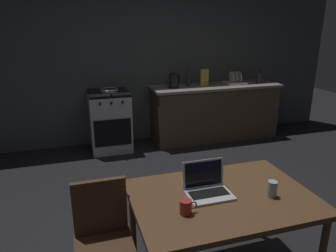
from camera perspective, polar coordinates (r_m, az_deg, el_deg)
ground_plane at (r=3.43m, az=4.05°, el=-16.14°), size 12.00×12.00×0.00m
back_wall at (r=5.33m, az=-2.37°, el=12.68°), size 6.40×0.10×2.84m
kitchen_counter at (r=5.51m, az=8.27°, el=2.55°), size 2.16×0.64×0.92m
stove_oven at (r=5.03m, az=-10.27°, el=0.90°), size 0.60×0.62×0.92m
dining_table at (r=2.42m, az=9.54°, el=-13.45°), size 1.30×0.90×0.74m
chair at (r=2.41m, az=-11.46°, el=-18.48°), size 0.40×0.40×0.89m
laptop at (r=2.37m, az=7.02°, el=-10.87°), size 0.32×0.25×0.23m
electric_kettle at (r=5.11m, az=1.02°, el=8.04°), size 0.18×0.16×0.23m
bottle at (r=5.72m, az=15.89°, el=8.49°), size 0.07×0.07×0.24m
frying_pan at (r=4.89m, az=-10.37°, el=6.25°), size 0.27×0.44×0.05m
coffee_mug at (r=2.14m, az=3.21°, el=-14.16°), size 0.12×0.08×0.10m
drinking_glass at (r=2.43m, az=18.00°, el=-10.58°), size 0.07×0.07×0.12m
cereal_box at (r=5.31m, az=6.46°, el=8.57°), size 0.13×0.05×0.27m
dish_rack at (r=5.55m, az=11.82°, el=7.82°), size 0.34×0.26×0.21m
bottle_b at (r=5.28m, az=3.69°, el=8.63°), size 0.06×0.06×0.29m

